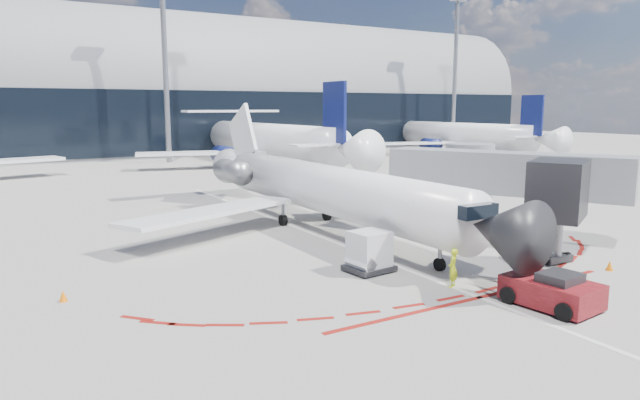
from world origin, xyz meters
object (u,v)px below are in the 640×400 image
pushback_tug (552,291)px  ramp_worker (453,268)px  regional_jet (317,186)px  uld_container (369,252)px

pushback_tug → ramp_worker: bearing=107.0°
regional_jet → ramp_worker: 13.07m
regional_jet → pushback_tug: bearing=-88.7°
uld_container → regional_jet: bearing=67.6°
regional_jet → uld_container: 9.92m
uld_container → ramp_worker: bearing=-71.1°
regional_jet → ramp_worker: regional_jet is taller
pushback_tug → uld_container: size_ratio=2.48×
regional_jet → uld_container: size_ratio=14.25×
pushback_tug → ramp_worker: ramp_worker is taller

